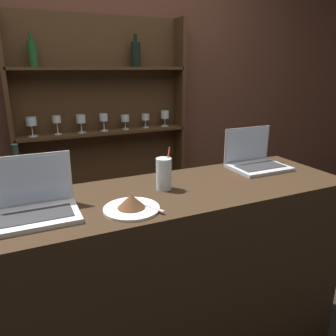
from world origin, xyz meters
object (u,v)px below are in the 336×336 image
Objects in this scene: water_glass at (164,174)px; wine_bottle_dark at (19,180)px; laptop_near at (32,204)px; laptop_far at (255,159)px; cake_plate at (132,204)px.

water_glass is 0.81× the size of wine_bottle_dark.
laptop_near is 1.18m from laptop_far.
cake_plate is (-0.81, -0.26, -0.02)m from laptop_far.
cake_plate is at bearing -35.81° from wine_bottle_dark.
wine_bottle_dark is at bearing 144.19° from cake_plate.
laptop_near is 1.65× the size of water_glass.
cake_plate is at bearing -162.14° from laptop_far.
laptop_near is 0.37m from cake_plate.
water_glass is (-0.60, -0.10, 0.03)m from laptop_far.
laptop_near is 1.06× the size of laptop_far.
wine_bottle_dark is (-0.60, 0.12, 0.02)m from water_glass.
wine_bottle_dark reaches higher than cake_plate.
laptop_near is 1.46× the size of cake_plate.
laptop_far is 0.85m from cake_plate.
cake_plate is 1.13× the size of water_glass.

